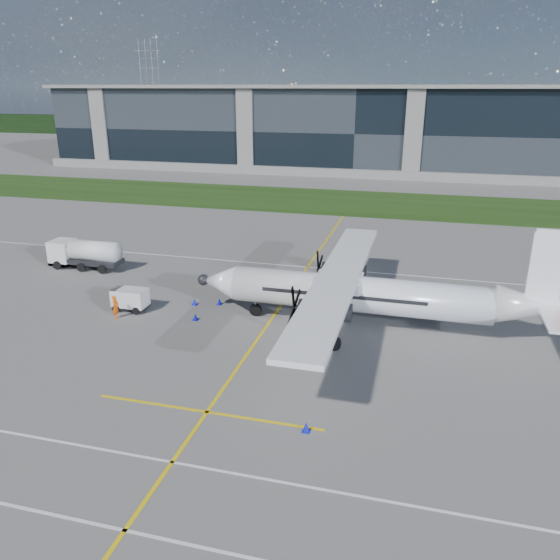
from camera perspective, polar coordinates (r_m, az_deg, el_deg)
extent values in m
plane|color=#565351|center=(70.67, 4.29, 6.97)|extent=(400.00, 400.00, 0.00)
cube|color=#19350E|center=(78.37, 5.40, 8.21)|extent=(400.00, 18.00, 0.04)
cube|color=black|center=(108.82, 8.50, 15.26)|extent=(120.00, 20.00, 15.00)
cube|color=black|center=(168.73, 10.95, 15.08)|extent=(400.00, 6.00, 6.00)
cube|color=yellow|center=(41.95, 0.60, -1.96)|extent=(0.20, 70.00, 0.01)
cube|color=white|center=(24.24, -22.52, -21.73)|extent=(90.00, 0.15, 0.01)
imported|color=#F25907|center=(39.88, -16.82, -2.56)|extent=(0.60, 0.81, 1.91)
cone|color=#0B11BB|center=(38.58, -8.85, -3.81)|extent=(0.36, 0.36, 0.50)
cone|color=#0B11BB|center=(41.21, -8.93, -2.25)|extent=(0.36, 0.36, 0.50)
cone|color=#0B11BB|center=(26.70, 2.75, -15.08)|extent=(0.36, 0.36, 0.50)
cone|color=#0B11BB|center=(41.02, -6.36, -2.23)|extent=(0.36, 0.36, 0.50)
cone|color=#0B11BB|center=(48.88, 8.53, 1.31)|extent=(0.36, 0.36, 0.50)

